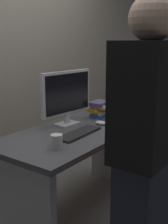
# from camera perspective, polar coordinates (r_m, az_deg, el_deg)

# --- Properties ---
(ground_plane) EXTENTS (9.00, 9.00, 0.00)m
(ground_plane) POSITION_cam_1_polar(r_m,az_deg,el_deg) (2.74, -0.89, -17.95)
(ground_plane) COLOR gray
(wall_back) EXTENTS (6.40, 0.10, 3.00)m
(wall_back) POSITION_cam_1_polar(r_m,az_deg,el_deg) (2.96, -15.50, 14.38)
(wall_back) COLOR #9E9384
(wall_back) RESTS_ON ground
(desk) EXTENTS (1.46, 0.70, 0.73)m
(desk) POSITION_cam_1_polar(r_m,az_deg,el_deg) (2.52, -0.93, -8.11)
(desk) COLOR #4C4C51
(desk) RESTS_ON ground
(office_chair) EXTENTS (0.52, 0.52, 0.94)m
(office_chair) POSITION_cam_1_polar(r_m,az_deg,el_deg) (2.22, 12.85, -13.77)
(office_chair) COLOR black
(office_chair) RESTS_ON ground
(person_at_desk) EXTENTS (0.40, 0.24, 1.64)m
(person_at_desk) POSITION_cam_1_polar(r_m,az_deg,el_deg) (1.58, 11.48, -8.79)
(person_at_desk) COLOR #262838
(person_at_desk) RESTS_ON ground
(monitor) EXTENTS (0.54, 0.16, 0.46)m
(monitor) POSITION_cam_1_polar(r_m,az_deg,el_deg) (2.51, -3.27, 3.22)
(monitor) COLOR silver
(monitor) RESTS_ON desk
(keyboard) EXTENTS (0.43, 0.14, 0.02)m
(keyboard) POSITION_cam_1_polar(r_m,az_deg,el_deg) (2.30, -0.94, -4.06)
(keyboard) COLOR #262626
(keyboard) RESTS_ON desk
(mouse) EXTENTS (0.06, 0.10, 0.03)m
(mouse) POSITION_cam_1_polar(r_m,az_deg,el_deg) (2.57, 3.16, -2.05)
(mouse) COLOR white
(mouse) RESTS_ON desk
(cup_near_keyboard) EXTENTS (0.08, 0.08, 0.10)m
(cup_near_keyboard) POSITION_cam_1_polar(r_m,az_deg,el_deg) (2.02, -5.20, -5.58)
(cup_near_keyboard) COLOR silver
(cup_near_keyboard) RESTS_ON desk
(book_stack) EXTENTS (0.24, 0.20, 0.15)m
(book_stack) POSITION_cam_1_polar(r_m,az_deg,el_deg) (2.81, 3.00, 0.62)
(book_stack) COLOR #3359A5
(book_stack) RESTS_ON desk
(cell_phone) EXTENTS (0.09, 0.15, 0.01)m
(cell_phone) POSITION_cam_1_polar(r_m,az_deg,el_deg) (2.73, 6.76, -1.44)
(cell_phone) COLOR black
(cell_phone) RESTS_ON desk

